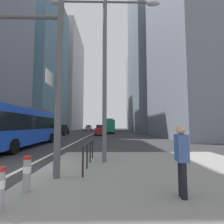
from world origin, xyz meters
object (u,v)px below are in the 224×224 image
object	(u,v)px
car_receding_far	(111,128)
car_receding_near	(100,130)
city_bus_red_distant	(107,125)
traffic_signal_gantry	(4,58)
car_oncoming_mid	(89,128)
street_lamp_post	(105,54)
city_bus_blue_oncoming	(23,125)
city_bus_red_receding	(109,125)
pedestrian_waiting	(182,157)
car_oncoming_far	(61,130)
bollard_right	(27,172)

from	to	relation	value
car_receding_far	car_receding_near	bearing A→B (deg)	-96.77
city_bus_red_distant	traffic_signal_gantry	xyz separation A→B (m)	(-2.61, -54.45, 2.25)
car_oncoming_mid	street_lamp_post	world-z (taller)	street_lamp_post
car_receding_far	street_lamp_post	distance (m)	43.35
city_bus_blue_oncoming	city_bus_red_receding	world-z (taller)	same
city_bus_blue_oncoming	city_bus_red_distant	world-z (taller)	same
city_bus_red_receding	car_receding_near	bearing A→B (deg)	-99.04
city_bus_blue_oncoming	pedestrian_waiting	xyz separation A→B (m)	(9.01, -10.14, -0.76)
pedestrian_waiting	street_lamp_post	bearing A→B (deg)	117.41
car_receding_near	city_bus_red_receding	bearing A→B (deg)	80.96
car_receding_far	traffic_signal_gantry	xyz separation A→B (m)	(-4.29, -45.39, 3.10)
car_receding_near	car_oncoming_far	xyz separation A→B (m)	(-7.58, 1.14, 0.00)
city_bus_blue_oncoming	bollard_right	xyz separation A→B (m)	(5.19, -9.74, -1.20)
city_bus_blue_oncoming	city_bus_red_distant	xyz separation A→B (m)	(6.34, 45.79, 0.00)
car_receding_near	bollard_right	distance (m)	26.47
car_receding_far	bollard_right	bearing A→B (deg)	-93.49
car_receding_far	car_oncoming_far	world-z (taller)	same
car_receding_near	bollard_right	size ratio (longest dim) A/B	4.95
city_bus_red_receding	street_lamp_post	size ratio (longest dim) A/B	1.35
city_bus_blue_oncoming	car_receding_near	bearing A→B (deg)	71.33
traffic_signal_gantry	street_lamp_post	bearing A→B (deg)	34.24
car_oncoming_mid	car_oncoming_far	size ratio (longest dim) A/B	0.91
car_oncoming_mid	car_receding_near	world-z (taller)	same
city_bus_blue_oncoming	bollard_right	world-z (taller)	city_bus_blue_oncoming
car_oncoming_mid	traffic_signal_gantry	world-z (taller)	traffic_signal_gantry
city_bus_blue_oncoming	traffic_signal_gantry	bearing A→B (deg)	-66.69
city_bus_red_receding	car_oncoming_far	bearing A→B (deg)	-135.98
bollard_right	pedestrian_waiting	bearing A→B (deg)	-5.94
city_bus_red_receding	city_bus_red_distant	world-z (taller)	same
car_oncoming_mid	car_receding_far	size ratio (longest dim) A/B	0.89
traffic_signal_gantry	city_bus_blue_oncoming	bearing A→B (deg)	113.31
city_bus_blue_oncoming	pedestrian_waiting	distance (m)	13.58
traffic_signal_gantry	street_lamp_post	size ratio (longest dim) A/B	0.75
city_bus_red_receding	city_bus_red_distant	distance (m)	19.08
car_oncoming_mid	street_lamp_post	size ratio (longest dim) A/B	0.51
city_bus_red_distant	bollard_right	size ratio (longest dim) A/B	13.02
street_lamp_post	city_bus_red_receding	bearing A→B (deg)	89.70
car_receding_near	traffic_signal_gantry	xyz separation A→B (m)	(-1.92, -25.39, 3.10)
car_oncoming_mid	city_bus_red_receding	bearing A→B (deg)	-67.18
city_bus_blue_oncoming	car_oncoming_mid	world-z (taller)	city_bus_blue_oncoming
car_receding_near	car_receding_far	world-z (taller)	same
city_bus_red_receding	bollard_right	world-z (taller)	city_bus_red_receding
car_oncoming_mid	car_oncoming_far	bearing A→B (deg)	-94.61
city_bus_red_receding	pedestrian_waiting	xyz separation A→B (m)	(1.77, -36.86, -0.76)
city_bus_red_distant	car_receding_far	xyz separation A→B (m)	(1.69, -9.05, -0.85)
bollard_right	car_oncoming_mid	bearing A→B (deg)	95.40
city_bus_blue_oncoming	car_oncoming_far	size ratio (longest dim) A/B	2.48
city_bus_red_distant	bollard_right	xyz separation A→B (m)	(-1.15, -55.52, -1.20)
car_oncoming_far	city_bus_blue_oncoming	bearing A→B (deg)	-83.85
car_oncoming_mid	street_lamp_post	xyz separation A→B (m)	(6.92, -49.97, 4.30)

